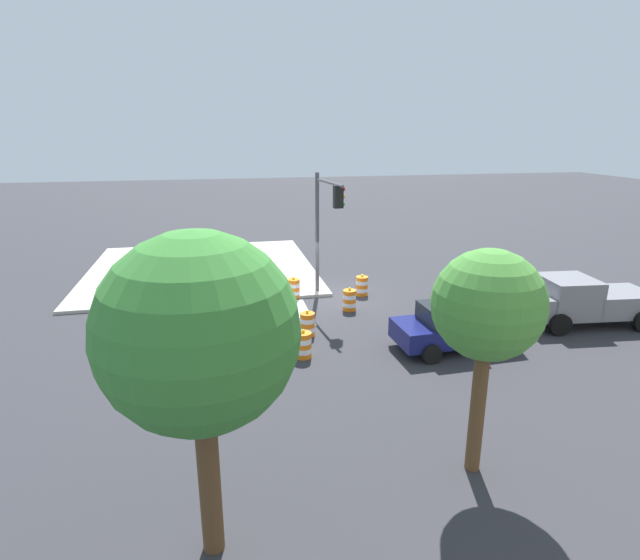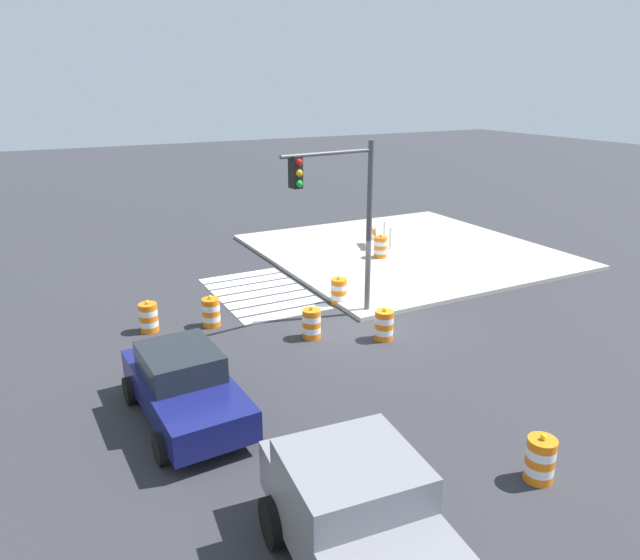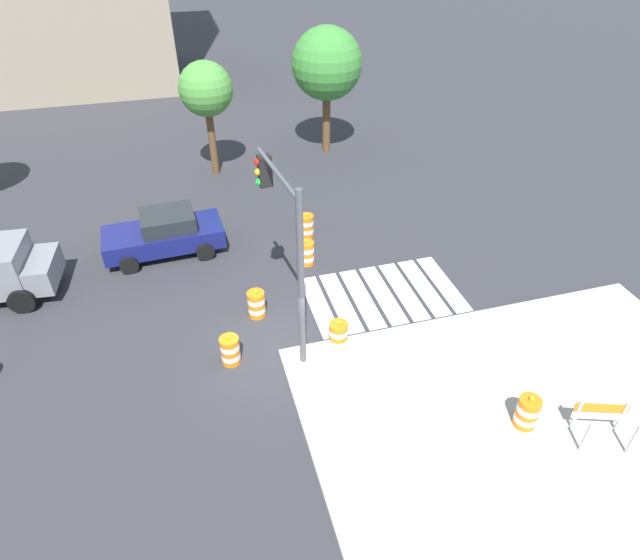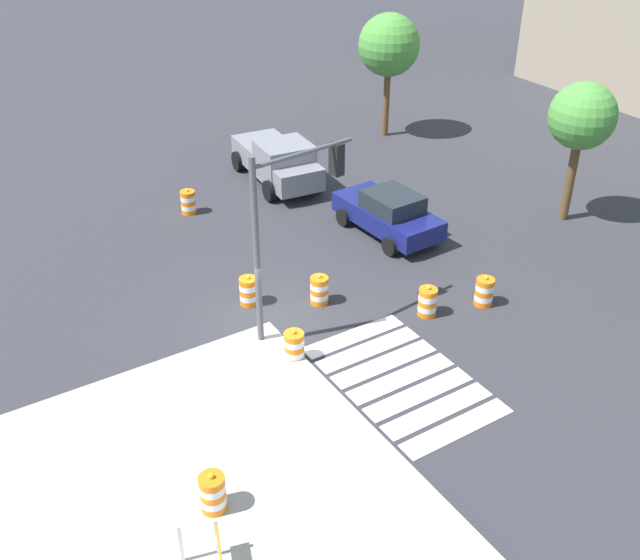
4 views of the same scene
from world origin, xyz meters
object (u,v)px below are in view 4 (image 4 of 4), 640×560
Objects in this scene: traffic_barrel_on_sidewalk at (213,493)px; traffic_light_pole at (290,208)px; traffic_barrel_median_near at (249,291)px; traffic_barrel_median_far at (188,202)px; street_tree_streetside_mid at (582,118)px; construction_barricade at (212,559)px; traffic_barrel_crosswalk_end at (294,347)px; traffic_barrel_far_curb at (319,290)px; traffic_barrel_near_corner at (484,292)px; street_tree_streetside_far at (389,46)px; sports_car at (388,213)px; traffic_barrel_lane_center at (427,302)px; pickup_truck at (279,161)px.

traffic_barrel_on_sidewalk is 0.19× the size of traffic_light_pole.
traffic_barrel_median_near is 1.00× the size of traffic_barrel_median_far.
street_tree_streetside_mid reaches higher than traffic_barrel_median_near.
traffic_barrel_crosswalk_end is at bearing 137.14° from construction_barricade.
traffic_barrel_far_curb is at bearing 59.36° from traffic_barrel_median_near.
traffic_barrel_median_near is 0.72× the size of construction_barricade.
traffic_barrel_crosswalk_end is 1.00× the size of traffic_barrel_on_sidewalk.
construction_barricade reaches higher than traffic_barrel_median_near.
construction_barricade reaches higher than traffic_barrel_far_curb.
street_tree_streetside_far reaches higher than traffic_barrel_near_corner.
traffic_barrel_far_curb is 15.47m from street_tree_streetside_far.
traffic_barrel_on_sidewalk is (3.00, -10.47, 0.15)m from traffic_barrel_near_corner.
street_tree_streetside_far reaches higher than sports_car.
traffic_barrel_median_far is 1.00× the size of traffic_barrel_lane_center.
traffic_barrel_on_sidewalk is at bearing 154.90° from construction_barricade.
traffic_barrel_median_far is at bearing -154.41° from traffic_barrel_near_corner.
street_tree_streetside_far is (-10.75, -0.39, 0.28)m from street_tree_streetside_mid.
sports_car is 4.29× the size of traffic_barrel_crosswalk_end.
traffic_barrel_on_sidewalk reaches higher than traffic_barrel_far_curb.
traffic_barrel_far_curb is (-2.75, -4.22, 0.00)m from traffic_barrel_near_corner.
traffic_barrel_crosswalk_end is 2.97m from traffic_barrel_far_curb.
traffic_barrel_near_corner is 1.89m from traffic_barrel_lane_center.
traffic_barrel_median_far is at bearing -124.04° from street_tree_streetside_mid.
street_tree_streetside_mid reaches higher than traffic_barrel_on_sidewalk.
traffic_barrel_median_far is 9.36m from traffic_light_pole.
sports_car is at bearing 176.63° from traffic_barrel_near_corner.
pickup_truck is at bearing 174.70° from traffic_barrel_lane_center.
construction_barricade is at bearing -33.23° from pickup_truck.
traffic_barrel_on_sidewalk is 0.20× the size of street_tree_streetside_mid.
pickup_truck reaches higher than traffic_barrel_far_curb.
traffic_barrel_median_near is at bearing -122.37° from traffic_barrel_near_corner.
street_tree_streetside_far is (-8.18, 5.92, 3.40)m from sports_car.
traffic_barrel_on_sidewalk is at bearing -32.59° from traffic_barrel_median_near.
street_tree_streetside_far is at bearing 144.11° from sports_car.
street_tree_streetside_mid is at bearing 2.05° from street_tree_streetside_far.
traffic_light_pole is at bearing -60.65° from sports_car.
street_tree_streetside_far is at bearing 148.25° from traffic_barrel_lane_center.
traffic_barrel_on_sidewalk is (13.69, -5.35, 0.15)m from traffic_barrel_median_far.
traffic_barrel_lane_center is 0.20× the size of street_tree_streetside_mid.
traffic_barrel_crosswalk_end is 7.17m from construction_barricade.
traffic_barrel_near_corner is 1.00× the size of traffic_barrel_lane_center.
traffic_barrel_lane_center is at bearing -31.75° from street_tree_streetside_far.
traffic_barrel_crosswalk_end is at bearing -80.85° from street_tree_streetside_mid.
traffic_light_pole reaches higher than traffic_barrel_on_sidewalk.
pickup_truck is 5.21× the size of traffic_barrel_on_sidewalk.
traffic_barrel_far_curb is 1.00× the size of traffic_barrel_on_sidewalk.
traffic_barrel_near_corner is 0.20× the size of street_tree_streetside_mid.
traffic_barrel_lane_center is at bearing 68.06° from traffic_light_pole.
sports_car is 6.58m from traffic_barrel_median_near.
traffic_barrel_on_sidewalk reaches higher than construction_barricade.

